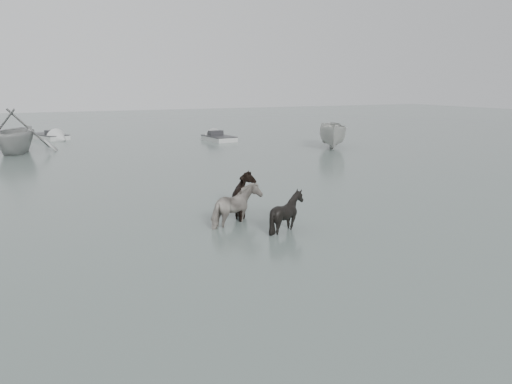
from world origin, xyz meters
TOP-DOWN VIEW (x-y plane):
  - ground at (0.00, 0.00)m, footprint 140.00×140.00m
  - pony_pinto at (-0.89, 0.91)m, footprint 2.01×1.57m
  - pony_dark at (-0.05, 1.87)m, footprint 1.47×1.70m
  - pony_black at (0.26, -0.33)m, footprint 1.57×1.47m
  - rowboat_trail at (-7.04, 21.99)m, footprint 5.85×6.46m
  - boat_small at (12.66, 15.54)m, footprint 4.12×5.09m
  - skiff_port at (7.12, 22.90)m, footprint 2.04×4.47m
  - skiff_mid at (-4.62, 29.98)m, footprint 3.41×5.55m

SIDE VIEW (x-z plane):
  - ground at x=0.00m, z-range 0.00..0.00m
  - skiff_port at x=7.12m, z-range 0.00..0.75m
  - skiff_mid at x=-4.62m, z-range 0.00..0.75m
  - pony_black at x=0.26m, z-range 0.00..1.42m
  - pony_pinto at x=-0.89m, z-range 0.00..1.54m
  - pony_dark at x=-0.05m, z-range 0.00..1.66m
  - boat_small at x=12.66m, z-range 0.00..1.88m
  - rowboat_trail at x=-7.04m, z-range 0.00..2.97m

